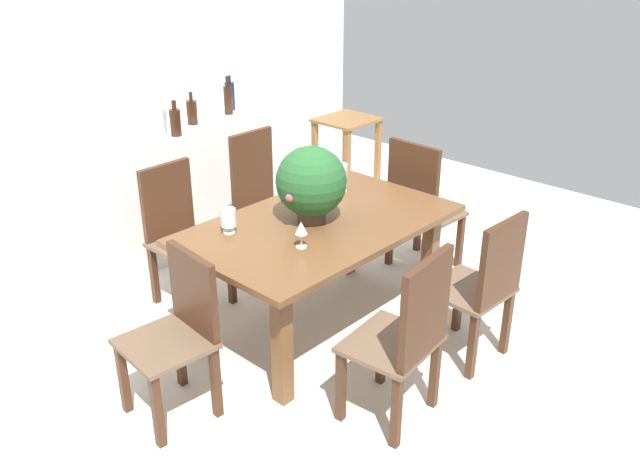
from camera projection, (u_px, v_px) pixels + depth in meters
name	position (u px, v px, depth m)	size (l,w,h in m)	color
ground_plane	(314.00, 322.00, 4.48)	(7.04, 7.04, 0.00)	silver
back_wall	(87.00, 74.00, 5.55)	(6.40, 0.10, 2.60)	silver
dining_table	(320.00, 238.00, 4.17)	(1.70, 1.04, 0.76)	brown
chair_far_left	(179.00, 229.00, 4.56)	(0.44, 0.48, 0.98)	#422616
chair_foot_end	(419.00, 201.00, 4.93)	(0.45, 0.50, 1.03)	#422616
chair_head_end	(179.00, 327.00, 3.49)	(0.46, 0.47, 0.91)	#422616
chair_near_left	(408.00, 333.00, 3.37)	(0.51, 0.46, 1.00)	#422616
chair_near_right	(484.00, 283.00, 3.88)	(0.46, 0.45, 0.96)	#422616
chair_far_right	(262.00, 195.00, 5.06)	(0.43, 0.45, 1.04)	#422616
flower_centerpiece	(311.00, 183.00, 4.03)	(0.45, 0.43, 0.48)	#4C3828
crystal_vase_left	(228.00, 219.00, 3.94)	(0.10, 0.10, 0.15)	silver
crystal_vase_center_near	(341.00, 176.00, 4.55)	(0.09, 0.09, 0.20)	silver
wine_glass	(301.00, 229.00, 3.75)	(0.07, 0.07, 0.16)	silver
kitchen_counter	(202.00, 180.00, 5.57)	(1.98, 0.55, 0.97)	silver
wine_bottle_green	(228.00, 99.00, 5.60)	(0.07, 0.07, 0.32)	black
wine_bottle_amber	(230.00, 95.00, 5.74)	(0.08, 0.08, 0.30)	#0F1E38
wine_bottle_dark	(175.00, 122.00, 5.03)	(0.08, 0.08, 0.27)	black
wine_bottle_clear	(192.00, 112.00, 5.32)	(0.08, 0.08, 0.26)	black
wine_bottle_tall	(161.00, 121.00, 5.05)	(0.08, 0.08, 0.29)	#B2BFB7
side_table	(347.00, 141.00, 6.35)	(0.53, 0.49, 0.78)	brown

